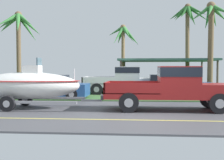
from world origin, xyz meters
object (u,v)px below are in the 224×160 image
Objects in this scene: parked_sedan_far at (47,87)px; palm_tree_far_left at (187,21)px; pickup_truck_towing at (177,86)px; boat_on_trailer at (27,85)px; parked_sedan_near at (174,86)px; palm_tree_far_right at (211,25)px; carport_awning at (165,61)px; palm_tree_mid at (124,40)px; palm_tree_near_right at (18,28)px; parked_pickup_background at (127,79)px.

palm_tree_far_left is (9.35, 9.16, 5.07)m from parked_sedan_far.
pickup_truck_towing is 0.94× the size of boat_on_trailer.
boat_on_trailer is at bearing -139.22° from parked_sedan_near.
palm_tree_far_right is at bearing 68.14° from pickup_truck_towing.
parked_sedan_near is (7.07, 6.10, -0.35)m from boat_on_trailer.
palm_tree_far_right is at bearing 19.68° from parked_sedan_far.
parked_sedan_near is 0.67× the size of carport_awning.
boat_on_trailer is at bearing -105.19° from palm_tree_mid.
palm_tree_far_right is at bearing 3.28° from palm_tree_near_right.
palm_tree_far_right is at bearing 39.12° from boat_on_trailer.
palm_tree_far_right is (0.72, -5.56, -1.09)m from palm_tree_far_left.
palm_tree_far_right is at bearing 3.96° from parked_pickup_background.
palm_tree_mid reaches higher than parked_sedan_near.
carport_awning reaches higher than pickup_truck_towing.
palm_tree_far_right is at bearing -44.92° from carport_awning.
pickup_truck_towing reaches higher than parked_sedan_near.
carport_awning is (0.40, 10.61, 1.31)m from pickup_truck_towing.
pickup_truck_towing is at bearing 0.00° from boat_on_trailer.
parked_pickup_background is 0.78× the size of carport_awning.
parked_sedan_far is (-0.40, 4.26, -0.36)m from boat_on_trailer.
palm_tree_mid is 5.56m from palm_tree_far_left.
palm_tree_far_left is at bearing 27.25° from palm_tree_near_right.
pickup_truck_towing is 1.20× the size of parked_sedan_near.
palm_tree_far_right is at bearing 34.18° from parked_sedan_near.
parked_pickup_background is 6.62m from palm_tree_mid.
parked_pickup_background reaches higher than pickup_truck_towing.
palm_tree_far_left is at bearing 75.63° from parked_sedan_near.
pickup_truck_towing is at bearing -31.65° from parked_sedan_far.
parked_sedan_near is 7.69m from parked_sedan_far.
carport_awning is 1.27× the size of palm_tree_mid.
pickup_truck_towing is 14.43m from palm_tree_far_left.
palm_tree_far_left is (2.03, 2.81, 3.40)m from carport_awning.
parked_sedan_near is 0.85× the size of palm_tree_mid.
parked_pickup_background is at bearing -129.06° from palm_tree_far_left.
parked_pickup_background is (4.12, 7.48, 0.01)m from boat_on_trailer.
palm_tree_near_right is (-3.29, 7.12, 3.44)m from boat_on_trailer.
parked_pickup_background is 0.98× the size of palm_tree_mid.
pickup_truck_towing is 8.13m from parked_sedan_far.
parked_sedan_near is (2.95, -1.38, -0.37)m from parked_pickup_background.
boat_on_trailer is (-6.51, -0.00, -0.00)m from pickup_truck_towing.
boat_on_trailer reaches higher than parked_pickup_background.
parked_pickup_background is (-2.39, 7.48, 0.01)m from pickup_truck_towing.
parked_pickup_background is 4.39m from carport_awning.
palm_tree_far_left is (5.34, 0.16, 1.52)m from palm_tree_mid.
boat_on_trailer is 4.29m from parked_sedan_far.
carport_awning reaches higher than boat_on_trailer.
boat_on_trailer is 8.56m from palm_tree_near_right.
palm_tree_mid is 0.89× the size of palm_tree_far_right.
parked_pickup_background is at bearing -84.84° from palm_tree_mid.
boat_on_trailer is 12.73m from carport_awning.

